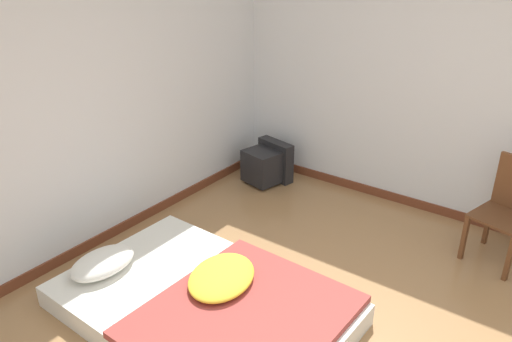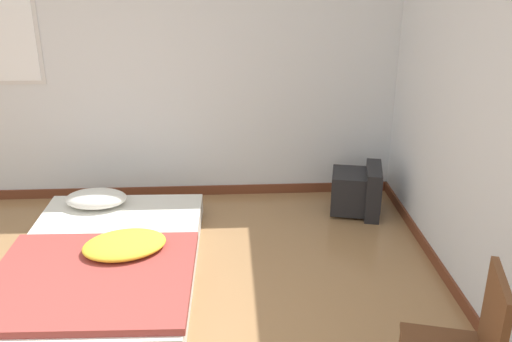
{
  "view_description": "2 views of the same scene",
  "coord_description": "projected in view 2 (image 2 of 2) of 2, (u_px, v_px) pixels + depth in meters",
  "views": [
    {
      "loc": [
        -2.07,
        -0.76,
        2.42
      ],
      "look_at": [
        1.15,
        1.6,
        0.59
      ],
      "focal_mm": 35.0,
      "sensor_mm": 36.0,
      "label": 1
    },
    {
      "loc": [
        0.87,
        -2.46,
        2.28
      ],
      "look_at": [
        1.1,
        1.65,
        0.6
      ],
      "focal_mm": 40.0,
      "sensor_mm": 36.0,
      "label": 2
    }
  ],
  "objects": [
    {
      "name": "wall_back",
      "position": [
        123.0,
        61.0,
        5.01
      ],
      "size": [
        7.27,
        0.08,
        2.6
      ],
      "color": "silver",
      "rests_on": "ground_plane"
    },
    {
      "name": "mattress_bed",
      "position": [
        104.0,
        260.0,
        4.15
      ],
      "size": [
        1.38,
        2.05,
        0.31
      ],
      "color": "silver",
      "rests_on": "ground_plane"
    },
    {
      "name": "crt_tv",
      "position": [
        358.0,
        191.0,
        5.06
      ],
      "size": [
        0.5,
        0.49,
        0.44
      ],
      "color": "black",
      "rests_on": "ground_plane"
    }
  ]
}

